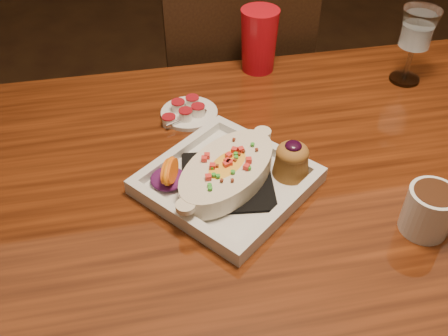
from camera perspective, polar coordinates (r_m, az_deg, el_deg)
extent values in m
cube|color=maroon|center=(0.96, 8.81, -1.76)|extent=(1.50, 0.90, 0.04)
cylinder|color=black|center=(1.50, -22.95, -6.03)|extent=(0.07, 0.07, 0.71)
cube|color=black|center=(1.67, 0.37, 7.39)|extent=(0.42, 0.42, 0.04)
cylinder|color=black|center=(1.96, 4.23, 5.19)|extent=(0.04, 0.04, 0.45)
cylinder|color=black|center=(1.91, -5.68, 4.01)|extent=(0.04, 0.04, 0.45)
cylinder|color=black|center=(1.71, 7.06, -1.43)|extent=(0.04, 0.04, 0.45)
cylinder|color=black|center=(1.66, -4.25, -3.00)|extent=(0.04, 0.04, 0.45)
cube|color=black|center=(1.38, 2.04, 11.68)|extent=(0.40, 0.03, 0.46)
cube|color=silver|center=(0.91, 0.37, -1.88)|extent=(0.37, 0.37, 0.01)
cube|color=black|center=(0.91, 0.37, -1.47)|extent=(0.18, 0.18, 0.01)
ellipsoid|color=yellow|center=(0.89, 0.38, -0.34)|extent=(0.21, 0.21, 0.04)
ellipsoid|color=#4E124C|center=(0.91, -6.40, -1.23)|extent=(0.07, 0.07, 0.02)
cone|color=#905B24|center=(0.92, 7.71, 0.57)|extent=(0.07, 0.07, 0.05)
ellipsoid|color=#905B24|center=(0.90, 7.85, 1.77)|extent=(0.06, 0.06, 0.03)
ellipsoid|color=black|center=(0.89, 7.94, 2.52)|extent=(0.03, 0.03, 0.01)
cylinder|color=silver|center=(0.88, 22.32, -4.55)|extent=(0.08, 0.08, 0.08)
cylinder|color=black|center=(0.86, 22.90, -2.95)|extent=(0.07, 0.07, 0.02)
cylinder|color=silver|center=(1.29, 19.90, 9.58)|extent=(0.07, 0.07, 0.01)
cylinder|color=silver|center=(1.27, 20.33, 11.16)|extent=(0.01, 0.01, 0.08)
cone|color=silver|center=(1.23, 21.28, 14.58)|extent=(0.08, 0.08, 0.09)
cylinder|color=silver|center=(1.09, -3.99, 6.27)|extent=(0.12, 0.12, 0.01)
cylinder|color=white|center=(1.09, -5.25, 7.03)|extent=(0.03, 0.03, 0.02)
cylinder|color=#AC151F|center=(1.08, -5.29, 7.53)|extent=(0.03, 0.03, 0.00)
cylinder|color=white|center=(1.10, -3.63, 7.54)|extent=(0.03, 0.03, 0.02)
cylinder|color=#AC151F|center=(1.10, -3.65, 8.04)|extent=(0.03, 0.03, 0.00)
cylinder|color=white|center=(1.07, -2.97, 6.56)|extent=(0.03, 0.03, 0.02)
cylinder|color=#AC151F|center=(1.07, -2.99, 7.06)|extent=(0.03, 0.03, 0.00)
cylinder|color=white|center=(1.06, -4.39, 6.06)|extent=(0.03, 0.03, 0.02)
cylinder|color=#AC151F|center=(1.06, -4.42, 6.57)|extent=(0.03, 0.03, 0.00)
cylinder|color=white|center=(1.06, -6.30, 5.33)|extent=(0.03, 0.03, 0.02)
cylinder|color=#AC151F|center=(1.06, -6.35, 5.83)|extent=(0.03, 0.03, 0.00)
cone|color=red|center=(1.23, 4.02, 14.34)|extent=(0.09, 0.09, 0.15)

